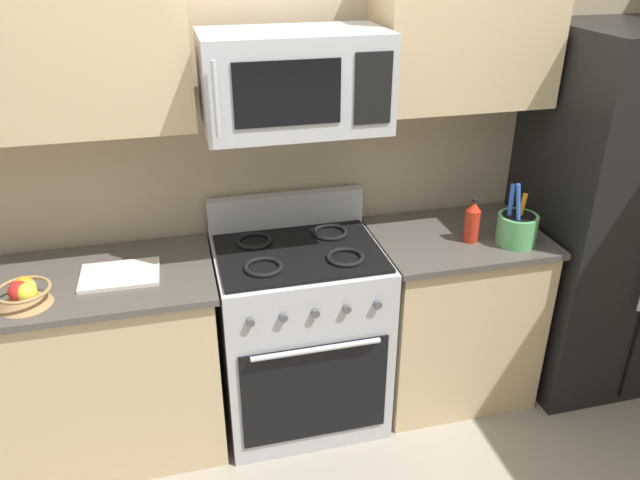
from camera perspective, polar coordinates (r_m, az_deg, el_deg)
wall_back at (r=3.01m, az=-3.64°, el=8.64°), size 8.00×0.10×2.60m
counter_left at (r=3.05m, az=-19.65°, el=-10.75°), size 1.09×0.62×0.91m
range_oven at (r=3.05m, az=-1.85°, el=-8.49°), size 0.76×0.66×1.09m
counter_right at (r=3.29m, az=11.88°, el=-6.64°), size 0.81×0.62×0.91m
refrigerator at (r=3.48m, az=25.12°, el=2.04°), size 0.81×0.73×1.85m
microwave at (r=2.58m, az=-2.39°, el=14.34°), size 0.74×0.44×0.39m
upper_cabinets_left at (r=2.66m, az=-24.24°, el=16.28°), size 1.08×0.34×0.70m
upper_cabinets_right at (r=2.94m, az=13.25°, el=18.59°), size 0.80×0.34×0.70m
utensil_crock at (r=3.02m, az=17.59°, el=1.07°), size 0.19×0.19×0.31m
fruit_basket at (r=2.69m, az=-25.48°, el=-4.45°), size 0.21×0.21×0.10m
cutting_board at (r=2.77m, az=-17.87°, el=-3.05°), size 0.33×0.24×0.02m
bottle_hot_sauce at (r=2.98m, az=13.78°, el=1.63°), size 0.07×0.07×0.22m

